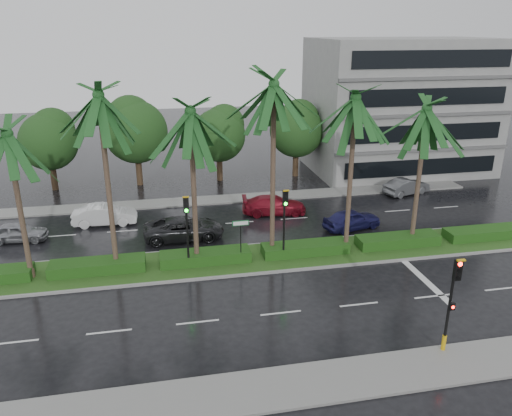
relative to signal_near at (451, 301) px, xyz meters
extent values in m
plane|color=black|center=(-6.00, 9.39, -2.50)|extent=(120.00, 120.00, 0.00)
cube|color=slate|center=(-6.00, -0.81, -2.44)|extent=(40.00, 2.40, 0.12)
cube|color=slate|center=(-6.00, 21.39, -2.44)|extent=(40.00, 2.00, 0.12)
cube|color=gray|center=(-6.00, 10.39, -2.43)|extent=(36.00, 4.00, 0.14)
cube|color=#25501A|center=(-6.00, 10.39, -2.36)|extent=(35.60, 3.70, 0.02)
cube|color=#1E4112|center=(-15.00, 10.39, -2.05)|extent=(5.20, 1.40, 0.60)
cube|color=#1E4112|center=(-9.00, 10.39, -2.05)|extent=(5.20, 1.40, 0.60)
cube|color=#1E4112|center=(-3.00, 10.39, -2.05)|extent=(5.20, 1.40, 0.60)
cube|color=#1E4112|center=(3.00, 10.39, -2.05)|extent=(5.20, 1.40, 0.60)
cube|color=#1E4112|center=(9.00, 10.39, -2.05)|extent=(5.20, 1.40, 0.60)
cube|color=silver|center=(-18.00, 4.39, -2.50)|extent=(2.00, 0.12, 0.01)
cube|color=silver|center=(-18.00, 16.39, -2.50)|extent=(2.00, 0.12, 0.01)
cube|color=silver|center=(-14.00, 4.39, -2.50)|extent=(2.00, 0.12, 0.01)
cube|color=silver|center=(-14.00, 16.39, -2.50)|extent=(2.00, 0.12, 0.01)
cube|color=silver|center=(-10.00, 4.39, -2.50)|extent=(2.00, 0.12, 0.01)
cube|color=silver|center=(-10.00, 16.39, -2.50)|extent=(2.00, 0.12, 0.01)
cube|color=silver|center=(-6.00, 4.39, -2.50)|extent=(2.00, 0.12, 0.01)
cube|color=silver|center=(-6.00, 16.39, -2.50)|extent=(2.00, 0.12, 0.01)
cube|color=silver|center=(-2.00, 4.39, -2.50)|extent=(2.00, 0.12, 0.01)
cube|color=silver|center=(-2.00, 16.39, -2.50)|extent=(2.00, 0.12, 0.01)
cube|color=silver|center=(2.00, 4.39, -2.50)|extent=(2.00, 0.12, 0.01)
cube|color=silver|center=(2.00, 16.39, -2.50)|extent=(2.00, 0.12, 0.01)
cube|color=silver|center=(6.00, 4.39, -2.50)|extent=(2.00, 0.12, 0.01)
cube|color=silver|center=(6.00, 16.39, -2.50)|extent=(2.00, 0.12, 0.01)
cube|color=silver|center=(10.00, 16.39, -2.50)|extent=(2.00, 0.12, 0.01)
cube|color=silver|center=(2.50, 6.39, -2.50)|extent=(0.40, 6.00, 0.01)
cylinder|color=#463328|center=(-18.50, 10.39, 1.59)|extent=(0.28, 0.28, 7.89)
cylinder|color=#463328|center=(-18.50, 10.39, -2.13)|extent=(0.40, 0.40, 0.44)
cylinder|color=#463328|center=(-14.00, 10.49, 2.46)|extent=(0.28, 0.28, 9.64)
cylinder|color=#463328|center=(-14.00, 10.49, -2.13)|extent=(0.40, 0.40, 0.44)
cylinder|color=#463328|center=(-9.50, 10.29, 2.01)|extent=(0.28, 0.28, 8.73)
cylinder|color=#463328|center=(-9.50, 10.29, -2.13)|extent=(0.40, 0.40, 0.44)
cylinder|color=#463328|center=(-5.00, 10.59, 2.63)|extent=(0.28, 0.28, 9.97)
cylinder|color=#463328|center=(-5.00, 10.59, -2.13)|extent=(0.40, 0.40, 0.44)
cylinder|color=#463328|center=(-0.50, 10.19, 2.25)|extent=(0.28, 0.28, 9.21)
cylinder|color=#463328|center=(-0.50, 10.19, -2.13)|extent=(0.40, 0.40, 0.44)
cylinder|color=#463328|center=(4.00, 10.49, 1.87)|extent=(0.28, 0.28, 8.44)
cylinder|color=#463328|center=(4.00, 10.49, -2.13)|extent=(0.40, 0.40, 0.44)
cylinder|color=black|center=(0.00, 0.09, -0.68)|extent=(0.12, 0.12, 3.40)
cube|color=black|center=(0.00, -0.09, 1.47)|extent=(0.30, 0.18, 0.90)
cube|color=gold|center=(0.00, -0.21, 1.95)|extent=(0.34, 0.12, 0.06)
cylinder|color=#FF0C05|center=(0.00, -0.19, 1.77)|extent=(0.18, 0.04, 0.18)
cylinder|color=black|center=(0.00, -0.19, 1.47)|extent=(0.18, 0.04, 0.18)
cylinder|color=black|center=(0.00, -0.19, 1.17)|extent=(0.18, 0.04, 0.18)
cylinder|color=gold|center=(0.00, 0.09, -2.03)|extent=(0.18, 0.18, 0.70)
cube|color=black|center=(0.00, -0.07, -0.18)|extent=(0.22, 0.16, 0.32)
cylinder|color=#FF0C05|center=(0.00, -0.16, -0.18)|extent=(0.12, 0.03, 0.12)
cylinder|color=black|center=(-10.00, 9.79, -0.65)|extent=(0.12, 0.12, 3.40)
cube|color=black|center=(-10.00, 9.61, 1.50)|extent=(0.30, 0.18, 0.90)
cube|color=gold|center=(-10.00, 9.49, 1.98)|extent=(0.34, 0.12, 0.06)
cylinder|color=black|center=(-10.00, 9.51, 1.80)|extent=(0.18, 0.04, 0.18)
cylinder|color=black|center=(-10.00, 9.51, 1.50)|extent=(0.18, 0.04, 0.18)
cylinder|color=#0CE519|center=(-10.00, 9.51, 1.20)|extent=(0.18, 0.04, 0.18)
cylinder|color=black|center=(-4.50, 9.79, -0.65)|extent=(0.12, 0.12, 3.40)
cube|color=black|center=(-4.50, 9.61, 1.50)|extent=(0.30, 0.18, 0.90)
cube|color=gold|center=(-4.50, 9.49, 1.98)|extent=(0.34, 0.12, 0.06)
cylinder|color=black|center=(-4.50, 9.51, 1.80)|extent=(0.18, 0.04, 0.18)
cylinder|color=black|center=(-4.50, 9.51, 1.50)|extent=(0.18, 0.04, 0.18)
cylinder|color=#0CE519|center=(-4.50, 9.51, 1.20)|extent=(0.18, 0.04, 0.18)
cylinder|color=black|center=(-7.00, 9.89, -1.05)|extent=(0.06, 0.06, 2.60)
cube|color=#0C5926|center=(-7.00, 9.86, 0.10)|extent=(0.95, 0.04, 0.30)
cube|color=white|center=(-7.00, 9.84, 0.10)|extent=(0.85, 0.01, 0.22)
cylinder|color=#372C19|center=(-20.00, 26.89, -1.36)|extent=(0.52, 0.52, 2.29)
sphere|color=#1D4218|center=(-20.00, 26.89, 1.62)|extent=(4.71, 4.71, 4.71)
sphere|color=#1D4218|center=(-20.00, 27.19, 2.54)|extent=(3.54, 3.54, 3.54)
cylinder|color=#372C19|center=(-13.00, 26.89, -1.21)|extent=(0.52, 0.52, 2.58)
sphere|color=#1D4218|center=(-13.00, 26.89, 2.14)|extent=(5.30, 5.30, 5.30)
sphere|color=#1D4218|center=(-13.00, 27.19, 3.17)|extent=(3.98, 3.98, 3.98)
cylinder|color=#372C19|center=(-6.00, 26.89, -1.38)|extent=(0.52, 0.52, 2.26)
sphere|color=#1D4218|center=(-6.00, 26.89, 1.56)|extent=(4.64, 4.64, 4.64)
sphere|color=#1D4218|center=(-6.00, 27.19, 2.46)|extent=(3.48, 3.48, 3.48)
cylinder|color=#372C19|center=(1.00, 26.89, -1.34)|extent=(0.52, 0.52, 2.34)
sphere|color=#1D4218|center=(1.00, 26.89, 1.70)|extent=(4.80, 4.80, 4.80)
sphere|color=#1D4218|center=(1.00, 27.19, 2.64)|extent=(3.60, 3.60, 3.60)
cylinder|color=#372C19|center=(8.00, 26.89, -1.14)|extent=(0.52, 0.52, 2.74)
sphere|color=#1D4218|center=(8.00, 26.89, 2.42)|extent=(5.63, 5.63, 5.63)
sphere|color=#1D4218|center=(8.00, 27.19, 3.51)|extent=(4.22, 4.22, 4.22)
cube|color=gray|center=(11.00, 27.39, 3.50)|extent=(16.00, 10.00, 12.00)
imported|color=gray|center=(-20.41, 16.03, -1.89)|extent=(1.77, 3.73, 1.23)
imported|color=silver|center=(-15.20, 17.90, -1.79)|extent=(1.57, 4.34, 1.42)
imported|color=#242527|center=(-9.98, 14.31, -1.79)|extent=(2.39, 5.15, 1.43)
imported|color=maroon|center=(-3.21, 17.62, -1.83)|extent=(2.43, 4.85, 1.35)
imported|color=#1B1B52|center=(1.29, 13.77, -1.82)|extent=(2.59, 4.31, 1.37)
imported|color=#4F5053|center=(8.46, 19.89, -1.84)|extent=(2.56, 4.25, 1.32)
camera|label=1|loc=(-11.27, -15.77, 10.51)|focal=35.00mm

